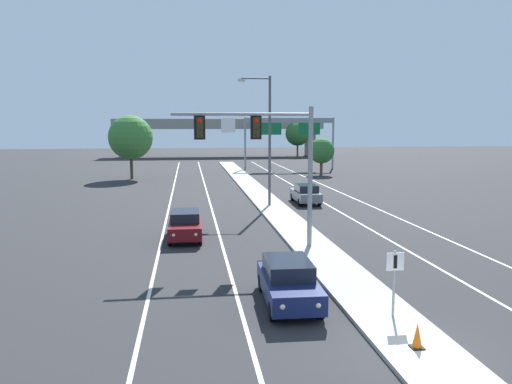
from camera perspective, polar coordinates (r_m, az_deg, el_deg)
The scene contains 18 objects.
ground_plane at distance 15.61m, azimuth 18.16°, elevation -16.99°, with size 260.00×260.00×0.00m, color #28282B.
median_island at distance 32.00m, azimuth 3.99°, elevation -3.79°, with size 2.40×110.00×0.15m, color #9E9B93.
lane_stripe_oncoming_center at distance 38.28m, azimuth -5.07°, elevation -2.01°, with size 0.14×100.00×0.01m, color silver.
lane_stripe_receding_center at distance 39.83m, azimuth 8.57°, elevation -1.69°, with size 0.14×100.00×0.01m, color silver.
edge_stripe_left at distance 38.27m, azimuth -10.01°, elevation -2.10°, with size 0.14×100.00×0.01m, color silver.
edge_stripe_right at distance 40.87m, azimuth 13.02°, elevation -1.57°, with size 0.14×100.00×0.01m, color silver.
overhead_signal_mast at distance 25.22m, azimuth 1.24°, elevation 5.19°, with size 7.15×0.44×7.20m.
median_sign_post at distance 17.12m, azimuth 15.56°, elevation -9.00°, with size 0.60×0.10×2.20m.
street_lamp_median at distance 38.88m, azimuth 1.25°, elevation 6.74°, with size 2.58×0.28×10.00m.
car_oncoming_navy at distance 18.29m, azimuth 3.73°, elevation -10.16°, with size 1.92×4.51×1.58m.
car_oncoming_darkred at distance 28.57m, azimuth -8.10°, elevation -3.71°, with size 1.85×4.48×1.58m.
car_receding_grey at distance 41.25m, azimuth 5.70°, elevation -0.18°, with size 1.86×4.49×1.58m.
traffic_cone_median_nose at distance 15.33m, azimuth 17.96°, elevation -15.38°, with size 0.36×0.36×0.74m.
highway_sign_gantry at distance 72.71m, azimuth 3.88°, elevation 7.44°, with size 13.28×0.42×7.50m.
overpass_bridge at distance 103.40m, azimuth -4.23°, elevation 7.28°, with size 42.40×6.40×7.65m.
tree_far_right_a at distance 102.61m, azimuth 4.78°, elevation 6.68°, with size 5.00×5.00×7.23m.
tree_far_right_c at distance 65.06m, azimuth 7.50°, elevation 4.69°, with size 3.31×3.31×4.80m.
tree_far_left_a at distance 61.38m, azimuth -14.16°, elevation 6.06°, with size 5.24×5.24×7.59m.
Camera 1 is at (-6.42, -12.70, 6.41)m, focal length 34.97 mm.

